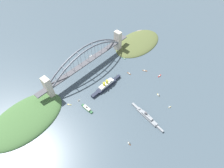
# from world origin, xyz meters

# --- Properties ---
(ground_plane) EXTENTS (1400.00, 1400.00, 0.00)m
(ground_plane) POSITION_xyz_m (0.00, 0.00, 0.00)
(ground_plane) COLOR #3D4C56
(harbor_arch_bridge) EXTENTS (280.72, 18.25, 68.72)m
(harbor_arch_bridge) POSITION_xyz_m (0.00, 0.00, 29.73)
(harbor_arch_bridge) COLOR beige
(harbor_arch_bridge) RESTS_ON ground
(headland_west_shore) EXTENTS (159.73, 95.87, 16.64)m
(headland_west_shore) POSITION_xyz_m (-173.55, 23.47, 0.00)
(headland_west_shore) COLOR #4C562D
(headland_west_shore) RESTS_ON ground
(headland_east_shore) EXTENTS (160.12, 99.34, 22.72)m
(headland_east_shore) POSITION_xyz_m (177.34, 9.30, 0.00)
(headland_east_shore) COLOR #3D6033
(headland_east_shore) RESTS_ON ground
(ocean_liner) EXTENTS (88.74, 13.10, 20.13)m
(ocean_liner) POSITION_xyz_m (10.19, 71.43, 5.71)
(ocean_liner) COLOR #1E2333
(ocean_liner) RESTS_ON ground
(naval_cruiser) EXTENTS (15.67, 83.35, 18.43)m
(naval_cruiser) POSITION_xyz_m (13.36, 185.99, 3.44)
(naval_cruiser) COLOR gray
(naval_cruiser) RESTS_ON ground
(harbor_ferry_steamer) EXTENTS (6.74, 30.82, 7.99)m
(harbor_ferry_steamer) POSITION_xyz_m (80.75, 83.23, 2.43)
(harbor_ferry_steamer) COLOR #23512D
(harbor_ferry_steamer) RESTS_ON ground
(seaplane_taxiing_near_bridge) EXTENTS (9.65, 8.58, 5.26)m
(seaplane_taxiing_near_bridge) POSITION_xyz_m (-36.82, -30.51, 2.26)
(seaplane_taxiing_near_bridge) COLOR #B7B7B2
(seaplane_taxiing_near_bridge) RESTS_ON ground
(small_boat_0) EXTENTS (3.12, 11.49, 2.25)m
(small_boat_0) POSITION_xyz_m (-92.40, 39.24, 0.78)
(small_boat_0) COLOR #2D6B3D
(small_boat_0) RESTS_ON ground
(small_boat_1) EXTENTS (6.12, 3.55, 6.32)m
(small_boat_1) POSITION_xyz_m (78.94, 54.29, 3.03)
(small_boat_1) COLOR silver
(small_boat_1) RESTS_ON ground
(small_boat_2) EXTENTS (2.33, 11.08, 2.33)m
(small_boat_2) POSITION_xyz_m (-57.82, 83.76, 0.86)
(small_boat_2) COLOR brown
(small_boat_2) RESTS_ON ground
(small_boat_3) EXTENTS (6.67, 11.41, 1.92)m
(small_boat_3) POSITION_xyz_m (-92.14, 106.41, 0.68)
(small_boat_3) COLOR brown
(small_boat_3) RESTS_ON ground
(small_boat_4) EXTENTS (6.29, 4.34, 6.45)m
(small_boat_4) POSITION_xyz_m (-38.72, 208.21, 3.00)
(small_boat_4) COLOR gold
(small_boat_4) RESTS_ON ground
(small_boat_5) EXTENTS (5.13, 7.44, 8.13)m
(small_boat_5) POSITION_xyz_m (79.24, 193.81, 3.82)
(small_boat_5) COLOR brown
(small_boat_5) RESTS_ON ground
(small_boat_6) EXTENTS (5.85, 8.61, 2.35)m
(small_boat_6) POSITION_xyz_m (98.85, 47.48, 0.83)
(small_boat_6) COLOR gold
(small_boat_6) RESTS_ON ground
(small_boat_7) EXTENTS (5.77, 7.90, 8.53)m
(small_boat_7) POSITION_xyz_m (-49.88, 173.64, 3.95)
(small_boat_7) COLOR gold
(small_boat_7) RESTS_ON ground
(small_boat_8) EXTENTS (10.92, 3.00, 2.20)m
(small_boat_8) POSITION_xyz_m (-101.33, 143.54, 0.82)
(small_boat_8) COLOR #B2231E
(small_boat_8) RESTS_ON ground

